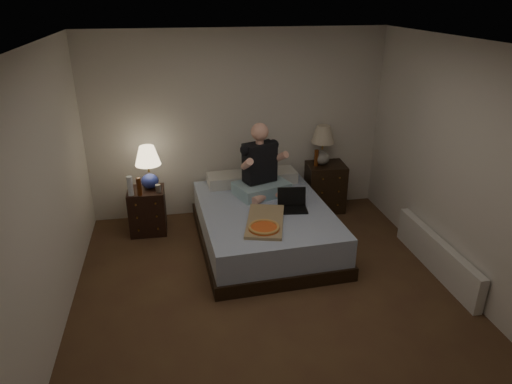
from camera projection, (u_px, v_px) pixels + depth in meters
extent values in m
cube|color=brown|center=(273.00, 304.00, 4.62)|extent=(4.00, 4.50, 0.00)
cube|color=white|center=(277.00, 46.00, 3.61)|extent=(4.00, 4.50, 0.00)
cube|color=silver|center=(237.00, 125.00, 6.14)|extent=(4.00, 0.00, 2.50)
cube|color=silver|center=(384.00, 383.00, 2.09)|extent=(4.00, 0.00, 2.50)
cube|color=silver|center=(39.00, 209.00, 3.77)|extent=(0.00, 4.50, 2.50)
cube|color=silver|center=(474.00, 176.00, 4.46)|extent=(0.00, 4.50, 2.50)
cube|color=#516CA3|center=(265.00, 225.00, 5.63)|extent=(1.60, 2.08, 0.50)
cube|color=black|center=(148.00, 211.00, 5.91)|extent=(0.46, 0.42, 0.59)
cube|color=black|center=(325.00, 186.00, 6.53)|extent=(0.55, 0.50, 0.68)
cylinder|color=white|center=(130.00, 186.00, 5.59)|extent=(0.07, 0.07, 0.25)
cylinder|color=#9D9C98|center=(158.00, 188.00, 5.71)|extent=(0.07, 0.07, 0.10)
cylinder|color=#50220B|center=(139.00, 187.00, 5.59)|extent=(0.06, 0.06, 0.23)
cylinder|color=#5B290D|center=(316.00, 158.00, 6.28)|extent=(0.06, 0.06, 0.23)
cube|color=silver|center=(436.00, 255.00, 5.09)|extent=(0.10, 1.60, 0.40)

